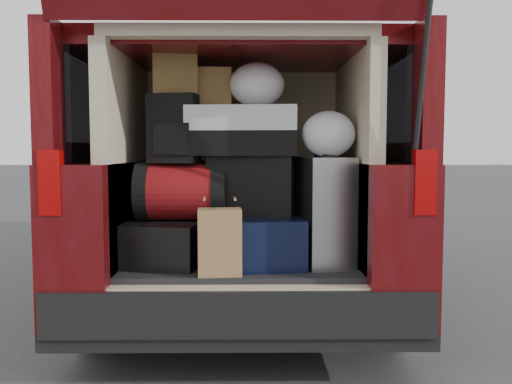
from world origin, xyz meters
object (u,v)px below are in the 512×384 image
kraft_bag (220,242)px  backpack (174,129)px  black_soft_case (252,185)px  silver_roller (324,211)px  navy_hardshell (253,239)px  black_hardshell (169,241)px  twotone_duffel (243,131)px  red_duffel (182,192)px

kraft_bag → backpack: backpack is taller
kraft_bag → black_soft_case: black_soft_case is taller
silver_roller → backpack: 0.93m
navy_hardshell → black_hardshell: bearing=169.7°
navy_hardshell → twotone_duffel: bearing=144.6°
red_duffel → navy_hardshell: bearing=-4.1°
black_hardshell → twotone_duffel: twotone_duffel is taller
navy_hardshell → twotone_duffel: 0.59m
black_hardshell → twotone_duffel: (0.41, -0.00, 0.61)m
silver_roller → kraft_bag: (-0.55, -0.25, -0.12)m
silver_roller → black_soft_case: bearing=157.1°
backpack → silver_roller: bearing=5.6°
navy_hardshell → backpack: (-0.43, 0.00, 0.60)m
red_duffel → black_soft_case: size_ratio=1.07×
silver_roller → twotone_duffel: size_ratio=0.98×
black_hardshell → red_duffel: red_duffel is taller
silver_roller → red_duffel: 0.79m
black_soft_case → twotone_duffel: size_ratio=0.76×
twotone_duffel → black_soft_case: bearing=10.7°
navy_hardshell → black_soft_case: size_ratio=1.32×
silver_roller → red_duffel: (-0.78, 0.08, 0.10)m
black_soft_case → backpack: (-0.42, -0.03, 0.31)m
black_hardshell → backpack: bearing=-23.6°
silver_roller → black_soft_case: black_soft_case is taller
black_hardshell → kraft_bag: 0.45m
navy_hardshell → red_duffel: 0.47m
black_hardshell → navy_hardshell: 0.47m
navy_hardshell → twotone_duffel: twotone_duffel is taller
black_hardshell → silver_roller: bearing=5.0°
backpack → twotone_duffel: bearing=13.8°
navy_hardshell → black_soft_case: bearing=92.9°
backpack → black_hardshell: bearing=155.4°
navy_hardshell → twotone_duffel: (-0.05, 0.03, 0.59)m
black_hardshell → red_duffel: 0.28m
black_hardshell → navy_hardshell: bearing=7.0°
silver_roller → twotone_duffel: bearing=159.1°
kraft_bag → red_duffel: red_duffel is taller
black_hardshell → black_soft_case: 0.56m
silver_roller → kraft_bag: size_ratio=1.76×
silver_roller → kraft_bag: 0.61m
twotone_duffel → red_duffel: bearing=-174.3°
navy_hardshell → backpack: bearing=172.9°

